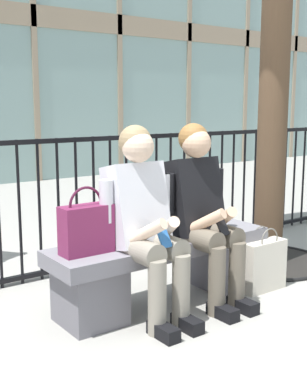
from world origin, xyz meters
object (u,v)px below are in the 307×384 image
(stone_bench, at_px, (162,264))
(seated_person_with_phone, at_px, (145,217))
(seated_person_companion, at_px, (202,208))
(handbag_on_bench, at_px, (86,228))
(shopping_bag, at_px, (264,265))

(stone_bench, height_order, seated_person_with_phone, seated_person_with_phone)
(seated_person_companion, bearing_deg, seated_person_with_phone, 180.00)
(seated_person_with_phone, relative_size, seated_person_companion, 1.00)
(stone_bench, bearing_deg, seated_person_with_phone, -151.46)
(seated_person_with_phone, height_order, seated_person_companion, same)
(stone_bench, height_order, handbag_on_bench, handbag_on_bench)
(handbag_on_bench, bearing_deg, seated_person_companion, -8.27)
(stone_bench, xyz_separation_m, seated_person_companion, (0.24, -0.13, 0.38))
(seated_person_with_phone, bearing_deg, shopping_bag, -7.59)
(stone_bench, relative_size, seated_person_companion, 1.32)
(seated_person_companion, bearing_deg, stone_bench, 151.46)
(seated_person_with_phone, bearing_deg, stone_bench, 28.54)
(handbag_on_bench, bearing_deg, stone_bench, 0.99)
(seated_person_with_phone, distance_m, handbag_on_bench, 0.37)
(stone_bench, relative_size, handbag_on_bench, 3.91)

